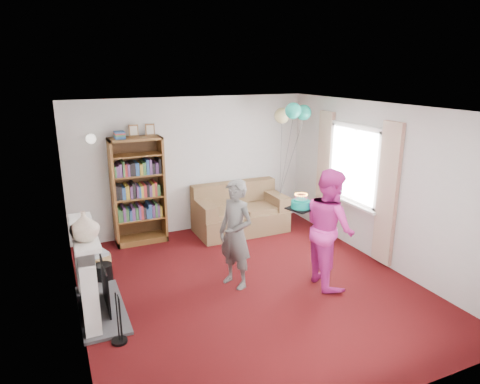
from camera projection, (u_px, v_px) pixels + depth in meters
name	position (u px, v px, depth m)	size (l,w,h in m)	color
ground	(249.00, 286.00, 6.10)	(5.00, 5.00, 0.00)	#360809
wall_back	(192.00, 165.00, 7.95)	(4.50, 0.02, 2.50)	silver
wall_left	(70.00, 227.00, 4.86)	(0.02, 5.00, 2.50)	silver
wall_right	(381.00, 184.00, 6.64)	(0.02, 5.00, 2.50)	silver
ceiling	(250.00, 108.00, 5.40)	(4.50, 5.00, 0.01)	white
fireplace	(91.00, 276.00, 5.31)	(0.55, 1.80, 1.12)	#3F3F42
window_bay	(353.00, 179.00, 7.16)	(0.14, 2.02, 2.20)	white
wall_sconce	(91.00, 139.00, 6.96)	(0.16, 0.23, 0.16)	gold
bookcase	(138.00, 192.00, 7.44)	(0.89, 0.42, 2.08)	#472B14
sofa	(239.00, 213.00, 8.12)	(1.68, 0.89, 0.89)	brown
wicker_basket	(99.00, 264.00, 6.45)	(0.37, 0.37, 0.34)	#A0814A
person_striped	(236.00, 234.00, 5.92)	(0.57, 0.37, 1.55)	black
person_magenta	(329.00, 228.00, 5.97)	(0.82, 0.64, 1.69)	#D02994
birthday_cake	(301.00, 204.00, 6.00)	(0.33, 0.33, 0.22)	black
balloons	(293.00, 113.00, 7.59)	(0.61, 0.66, 1.76)	#3F3F3F
mantel_vase	(84.00, 226.00, 4.78)	(0.32, 0.32, 0.34)	beige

